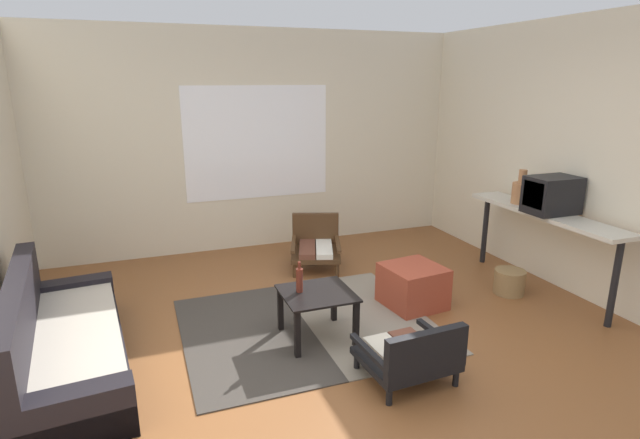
# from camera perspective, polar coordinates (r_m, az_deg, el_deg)

# --- Properties ---
(ground_plane) EXTENTS (7.80, 7.80, 0.00)m
(ground_plane) POSITION_cam_1_polar(r_m,az_deg,el_deg) (4.05, 3.88, -15.65)
(ground_plane) COLOR brown
(far_wall_with_window) EXTENTS (5.60, 0.13, 2.70)m
(far_wall_with_window) POSITION_cam_1_polar(r_m,az_deg,el_deg) (6.41, -7.23, 8.82)
(far_wall_with_window) COLOR beige
(far_wall_with_window) RESTS_ON ground
(side_wall_right) EXTENTS (0.12, 6.60, 2.70)m
(side_wall_right) POSITION_cam_1_polar(r_m,az_deg,el_deg) (5.41, 29.55, 5.66)
(side_wall_right) COLOR beige
(side_wall_right) RESTS_ON ground
(area_rug) EXTENTS (2.14, 1.84, 0.01)m
(area_rug) POSITION_cam_1_polar(r_m,az_deg,el_deg) (4.53, -1.43, -11.91)
(area_rug) COLOR #38332D
(area_rug) RESTS_ON ground
(couch) EXTENTS (0.91, 2.08, 0.73)m
(couch) POSITION_cam_1_polar(r_m,az_deg,el_deg) (4.26, -27.41, -12.36)
(couch) COLOR black
(couch) RESTS_ON ground
(coffee_table) EXTENTS (0.57, 0.56, 0.42)m
(coffee_table) POSITION_cam_1_polar(r_m,az_deg,el_deg) (4.18, -0.35, -9.29)
(coffee_table) COLOR black
(coffee_table) RESTS_ON ground
(armchair_by_window) EXTENTS (0.73, 0.78, 0.58)m
(armchair_by_window) POSITION_cam_1_polar(r_m,az_deg,el_deg) (5.80, -0.50, -2.81)
(armchair_by_window) COLOR #472D19
(armchair_by_window) RESTS_ON ground
(armchair_striped_foreground) EXTENTS (0.66, 0.59, 0.48)m
(armchair_striped_foreground) POSITION_cam_1_polar(r_m,az_deg,el_deg) (3.73, 10.31, -14.87)
(armchair_striped_foreground) COLOR black
(armchair_striped_foreground) RESTS_ON ground
(ottoman_orange) EXTENTS (0.57, 0.57, 0.40)m
(ottoman_orange) POSITION_cam_1_polar(r_m,az_deg,el_deg) (4.90, 10.50, -7.45)
(ottoman_orange) COLOR #993D28
(ottoman_orange) RESTS_ON ground
(console_shelf) EXTENTS (0.36, 1.85, 0.84)m
(console_shelf) POSITION_cam_1_polar(r_m,az_deg,el_deg) (5.48, 24.10, -0.09)
(console_shelf) COLOR beige
(console_shelf) RESTS_ON ground
(crt_television) EXTENTS (0.48, 0.33, 0.36)m
(crt_television) POSITION_cam_1_polar(r_m,az_deg,el_deg) (5.37, 24.86, 2.55)
(crt_television) COLOR black
(crt_television) RESTS_ON console_shelf
(clay_vase) EXTENTS (0.19, 0.19, 0.36)m
(clay_vase) POSITION_cam_1_polar(r_m,az_deg,el_deg) (5.68, 21.89, 2.99)
(clay_vase) COLOR #A87047
(clay_vase) RESTS_ON console_shelf
(glass_bottle) EXTENTS (0.06, 0.06, 0.26)m
(glass_bottle) POSITION_cam_1_polar(r_m,az_deg,el_deg) (4.12, -2.34, -6.83)
(glass_bottle) COLOR #5B2319
(glass_bottle) RESTS_ON coffee_table
(wicker_basket) EXTENTS (0.31, 0.31, 0.25)m
(wicker_basket) POSITION_cam_1_polar(r_m,az_deg,el_deg) (5.46, 20.73, -6.64)
(wicker_basket) COLOR olive
(wicker_basket) RESTS_ON ground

